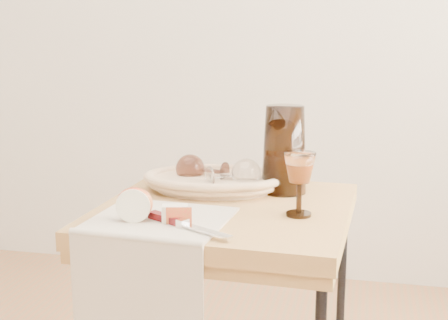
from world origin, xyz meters
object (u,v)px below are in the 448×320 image
(bread_basket, at_px, (214,183))
(pitcher, at_px, (284,149))
(goblet_lying_a, at_px, (205,170))
(apple_half, at_px, (135,203))
(tea_towel, at_px, (160,219))
(wine_goblet, at_px, (299,184))
(table_knife, at_px, (185,223))
(goblet_lying_b, at_px, (231,175))

(bread_basket, xyz_separation_m, pitcher, (0.19, 0.03, 0.09))
(goblet_lying_a, distance_m, apple_half, 0.34)
(goblet_lying_a, xyz_separation_m, apple_half, (-0.08, -0.33, -0.01))
(tea_towel, relative_size, wine_goblet, 1.98)
(apple_half, bearing_deg, table_knife, -23.28)
(tea_towel, relative_size, goblet_lying_b, 2.36)
(bread_basket, bearing_deg, tea_towel, -109.34)
(apple_half, bearing_deg, tea_towel, 13.41)
(goblet_lying_a, bearing_deg, bread_basket, 165.24)
(wine_goblet, bearing_deg, table_knife, -145.16)
(goblet_lying_b, xyz_separation_m, table_knife, (-0.03, -0.32, -0.04))
(goblet_lying_b, relative_size, apple_half, 1.55)
(tea_towel, distance_m, apple_half, 0.07)
(bread_basket, bearing_deg, goblet_lying_a, 145.43)
(table_knife, bearing_deg, goblet_lying_b, 112.94)
(pitcher, bearing_deg, goblet_lying_b, -179.07)
(bread_basket, height_order, wine_goblet, wine_goblet)
(wine_goblet, bearing_deg, goblet_lying_a, 144.97)
(goblet_lying_b, distance_m, apple_half, 0.34)
(goblet_lying_a, height_order, apple_half, goblet_lying_a)
(goblet_lying_b, bearing_deg, wine_goblet, -74.43)
(goblet_lying_a, relative_size, apple_half, 1.57)
(bread_basket, xyz_separation_m, wine_goblet, (0.25, -0.18, 0.06))
(tea_towel, height_order, pitcher, pitcher)
(goblet_lying_b, xyz_separation_m, apple_half, (-0.16, -0.30, -0.01))
(tea_towel, distance_m, bread_basket, 0.30)
(goblet_lying_a, distance_m, table_knife, 0.36)
(bread_basket, distance_m, pitcher, 0.21)
(goblet_lying_a, bearing_deg, wine_goblet, 156.78)
(apple_half, distance_m, table_knife, 0.13)
(goblet_lying_a, bearing_deg, apple_half, 88.25)
(pitcher, xyz_separation_m, table_knife, (-0.17, -0.37, -0.10))
(pitcher, bearing_deg, tea_towel, -146.80)
(bread_basket, xyz_separation_m, goblet_lying_a, (-0.03, 0.02, 0.03))
(bread_basket, xyz_separation_m, table_knife, (0.02, -0.34, -0.01))
(goblet_lying_a, relative_size, goblet_lying_b, 1.01)
(tea_towel, relative_size, goblet_lying_a, 2.33)
(tea_towel, xyz_separation_m, table_knife, (0.08, -0.05, 0.01))
(goblet_lying_a, height_order, table_knife, goblet_lying_a)
(wine_goblet, height_order, apple_half, wine_goblet)
(pitcher, height_order, table_knife, pitcher)
(wine_goblet, relative_size, table_knife, 0.66)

